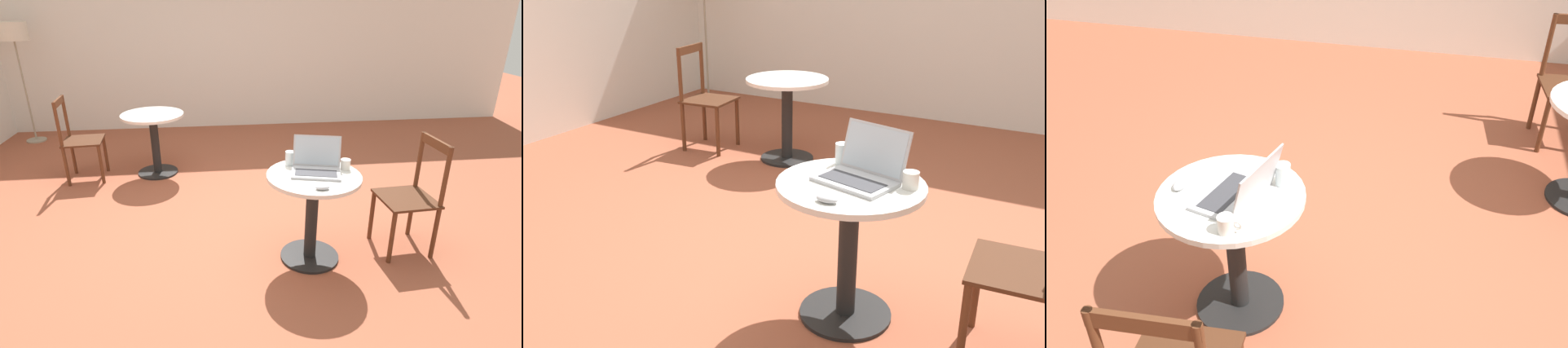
{
  "view_description": "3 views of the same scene",
  "coord_description": "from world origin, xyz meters",
  "views": [
    {
      "loc": [
        -3.23,
        0.17,
        1.89
      ],
      "look_at": [
        -0.48,
        -0.15,
        0.7
      ],
      "focal_mm": 28.0,
      "sensor_mm": 36.0,
      "label": 1
    },
    {
      "loc": [
        -2.88,
        -1.48,
        1.72
      ],
      "look_at": [
        -0.23,
        0.02,
        0.54
      ],
      "focal_mm": 40.0,
      "sensor_mm": 36.0,
      "label": 2
    },
    {
      "loc": [
        0.26,
        -2.56,
        2.29
      ],
      "look_at": [
        -0.3,
        -0.17,
        0.63
      ],
      "focal_mm": 40.0,
      "sensor_mm": 36.0,
      "label": 3
    }
  ],
  "objects": [
    {
      "name": "ground_plane",
      "position": [
        0.0,
        0.0,
        0.0
      ],
      "size": [
        16.0,
        16.0,
        0.0
      ],
      "primitive_type": "plane",
      "color": "#9E5138"
    },
    {
      "name": "wall_side",
      "position": [
        3.23,
        0.0,
        1.35
      ],
      "size": [
        0.06,
        9.4,
        2.7
      ],
      "color": "white",
      "rests_on": "ground_plane"
    },
    {
      "name": "cafe_table_near",
      "position": [
        -0.57,
        -0.53,
        0.5
      ],
      "size": [
        0.69,
        0.69,
        0.71
      ],
      "color": "black",
      "rests_on": "ground_plane"
    },
    {
      "name": "cafe_table_mid",
      "position": [
        1.32,
        0.86,
        0.5
      ],
      "size": [
        0.69,
        0.69,
        0.71
      ],
      "color": "black",
      "rests_on": "ground_plane"
    },
    {
      "name": "chair_near_front",
      "position": [
        -0.52,
        -1.34,
        0.46
      ],
      "size": [
        0.43,
        0.43,
        0.93
      ],
      "color": "#562D19",
      "rests_on": "ground_plane"
    },
    {
      "name": "chair_mid_back",
      "position": [
        1.25,
        1.67,
        0.46
      ],
      "size": [
        0.44,
        0.44,
        0.93
      ],
      "color": "#562D19",
      "rests_on": "ground_plane"
    },
    {
      "name": "floor_lamp",
      "position": [
        2.74,
        2.75,
        1.43
      ],
      "size": [
        0.37,
        0.37,
        1.63
      ],
      "color": "#9E937F",
      "rests_on": "ground_plane"
    },
    {
      "name": "laptop",
      "position": [
        -0.52,
        -0.56,
        0.76
      ],
      "size": [
        0.38,
        0.42,
        0.24
      ],
      "color": "#B7B7BC",
      "rests_on": "cafe_table_near"
    },
    {
      "name": "mouse",
      "position": [
        -0.82,
        -0.53,
        0.73
      ],
      "size": [
        0.06,
        0.1,
        0.03
      ],
      "color": "#B7B7BC",
      "rests_on": "cafe_table_near"
    },
    {
      "name": "mug",
      "position": [
        -0.5,
        -0.79,
        0.75
      ],
      "size": [
        0.11,
        0.07,
        0.08
      ],
      "color": "silver",
      "rests_on": "cafe_table_near"
    },
    {
      "name": "drinking_glass",
      "position": [
        -0.36,
        -0.39,
        0.77
      ],
      "size": [
        0.07,
        0.07,
        0.11
      ],
      "color": "silver",
      "rests_on": "cafe_table_near"
    }
  ]
}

